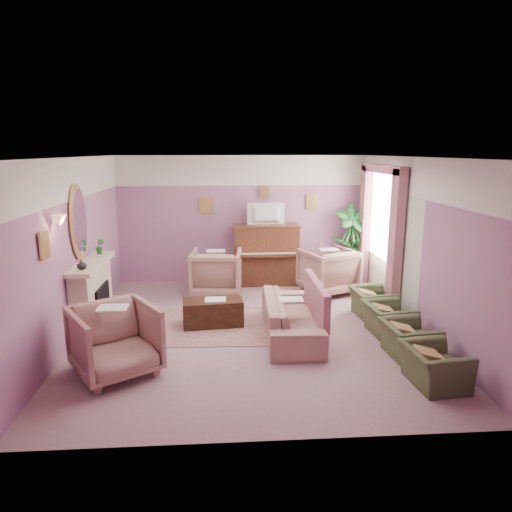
{
  "coord_description": "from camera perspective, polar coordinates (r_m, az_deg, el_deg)",
  "views": [
    {
      "loc": [
        -0.39,
        -7.1,
        2.9
      ],
      "look_at": [
        0.12,
        0.4,
        1.16
      ],
      "focal_mm": 32.0,
      "sensor_mm": 36.0,
      "label": 1
    }
  ],
  "objects": [
    {
      "name": "floor",
      "position": [
        7.68,
        -0.72,
        -9.14
      ],
      "size": [
        5.5,
        6.0,
        0.01
      ],
      "primitive_type": "cube",
      "color": "gray",
      "rests_on": "ground"
    },
    {
      "name": "ceiling",
      "position": [
        7.11,
        -0.79,
        12.24
      ],
      "size": [
        5.5,
        6.0,
        0.01
      ],
      "primitive_type": "cube",
      "color": "white",
      "rests_on": "wall_back"
    },
    {
      "name": "wall_back",
      "position": [
        10.22,
        -1.7,
        4.6
      ],
      "size": [
        5.5,
        0.02,
        2.8
      ],
      "primitive_type": "cube",
      "color": "slate",
      "rests_on": "floor"
    },
    {
      "name": "wall_front",
      "position": [
        4.38,
        1.46,
        -6.98
      ],
      "size": [
        5.5,
        0.02,
        2.8
      ],
      "primitive_type": "cube",
      "color": "slate",
      "rests_on": "floor"
    },
    {
      "name": "wall_left",
      "position": [
        7.63,
        -21.85,
        0.76
      ],
      "size": [
        0.02,
        6.0,
        2.8
      ],
      "primitive_type": "cube",
      "color": "slate",
      "rests_on": "floor"
    },
    {
      "name": "wall_right",
      "position": [
        7.91,
        19.56,
        1.35
      ],
      "size": [
        0.02,
        6.0,
        2.8
      ],
      "primitive_type": "cube",
      "color": "slate",
      "rests_on": "floor"
    },
    {
      "name": "picture_rail_band",
      "position": [
        10.11,
        -1.74,
        10.64
      ],
      "size": [
        5.5,
        0.01,
        0.65
      ],
      "primitive_type": "cube",
      "color": "silver",
      "rests_on": "wall_back"
    },
    {
      "name": "stripe_panel",
      "position": [
        9.15,
        16.14,
        1.02
      ],
      "size": [
        0.01,
        3.0,
        2.15
      ],
      "primitive_type": "cube",
      "color": "beige",
      "rests_on": "wall_right"
    },
    {
      "name": "fireplace_surround",
      "position": [
        7.98,
        -19.81,
        -4.88
      ],
      "size": [
        0.3,
        1.4,
        1.1
      ],
      "primitive_type": "cube",
      "color": "beige",
      "rests_on": "floor"
    },
    {
      "name": "fireplace_inset",
      "position": [
        8.0,
        -19.03,
        -5.91
      ],
      "size": [
        0.18,
        0.72,
        0.68
      ],
      "primitive_type": "cube",
      "color": "black",
      "rests_on": "floor"
    },
    {
      "name": "fire_ember",
      "position": [
        8.04,
        -18.66,
        -7.13
      ],
      "size": [
        0.06,
        0.54,
        0.1
      ],
      "primitive_type": "cube",
      "color": "#FF1D03",
      "rests_on": "floor"
    },
    {
      "name": "mantel_shelf",
      "position": [
        7.82,
        -19.92,
        -0.91
      ],
      "size": [
        0.4,
        1.55,
        0.07
      ],
      "primitive_type": "cube",
      "color": "beige",
      "rests_on": "fireplace_surround"
    },
    {
      "name": "hearth",
      "position": [
        8.1,
        -18.14,
        -8.52
      ],
      "size": [
        0.55,
        1.5,
        0.02
      ],
      "primitive_type": "cube",
      "color": "beige",
      "rests_on": "floor"
    },
    {
      "name": "mirror_frame",
      "position": [
        7.73,
        -21.3,
        3.98
      ],
      "size": [
        0.04,
        0.72,
        1.2
      ],
      "primitive_type": "ellipsoid",
      "color": "#D0B658",
      "rests_on": "wall_left"
    },
    {
      "name": "mirror_glass",
      "position": [
        7.73,
        -21.13,
        3.99
      ],
      "size": [
        0.01,
        0.6,
        1.06
      ],
      "primitive_type": "ellipsoid",
      "color": "white",
      "rests_on": "wall_left"
    },
    {
      "name": "sconce_shade",
      "position": [
        6.7,
        -23.38,
        4.08
      ],
      "size": [
        0.2,
        0.2,
        0.16
      ],
      "primitive_type": "cone",
      "color": "#EDA886",
      "rests_on": "wall_left"
    },
    {
      "name": "piano",
      "position": [
        10.08,
        1.24,
        0.14
      ],
      "size": [
        1.4,
        0.6,
        1.3
      ],
      "primitive_type": "cube",
      "color": "#4A2717",
      "rests_on": "floor"
    },
    {
      "name": "piano_keyshelf",
      "position": [
        9.72,
        1.43,
        0.09
      ],
      "size": [
        1.3,
        0.12,
        0.06
      ],
      "primitive_type": "cube",
      "color": "#4A2717",
      "rests_on": "piano"
    },
    {
      "name": "piano_keys",
      "position": [
        9.71,
        1.43,
        0.32
      ],
      "size": [
        1.2,
        0.08,
        0.02
      ],
      "primitive_type": "cube",
      "color": "beige",
      "rests_on": "piano"
    },
    {
      "name": "piano_top",
      "position": [
        9.95,
        1.26,
        3.85
      ],
      "size": [
        1.45,
        0.65,
        0.04
      ],
      "primitive_type": "cube",
      "color": "#4A2717",
      "rests_on": "piano"
    },
    {
      "name": "television",
      "position": [
        9.86,
        1.3,
        5.47
      ],
      "size": [
        0.8,
        0.12,
        0.48
      ],
      "primitive_type": "imported",
      "color": "black",
      "rests_on": "piano"
    },
    {
      "name": "print_back_left",
      "position": [
        10.14,
        -6.25,
        6.29
      ],
      "size": [
        0.3,
        0.03,
        0.38
      ],
      "primitive_type": "cube",
      "color": "#D0B658",
      "rests_on": "wall_back"
    },
    {
      "name": "print_back_right",
      "position": [
        10.31,
        6.99,
        6.72
      ],
      "size": [
        0.26,
        0.03,
        0.34
      ],
      "primitive_type": "cube",
      "color": "#D0B658",
      "rests_on": "wall_back"
    },
    {
      "name": "print_back_mid",
      "position": [
        10.14,
        1.14,
        7.96
      ],
      "size": [
        0.22,
        0.03,
        0.26
      ],
      "primitive_type": "cube",
      "color": "#D0B658",
      "rests_on": "wall_back"
    },
    {
      "name": "print_left_wall",
      "position": [
        6.45,
        -24.93,
        1.27
      ],
      "size": [
        0.03,
        0.28,
        0.36
      ],
      "primitive_type": "cube",
      "color": "#D0B658",
      "rests_on": "wall_left"
    },
    {
      "name": "window_blind",
      "position": [
        9.27,
        15.66,
        5.13
      ],
      "size": [
        0.03,
        1.4,
        1.8
      ],
      "primitive_type": "cube",
      "color": "silver",
      "rests_on": "wall_right"
    },
    {
      "name": "curtain_left",
      "position": [
        8.45,
        17.03,
        1.56
      ],
      "size": [
        0.16,
        0.34,
        2.6
      ],
      "primitive_type": "cube",
      "color": "#A05B69",
      "rests_on": "floor"
    },
    {
      "name": "curtain_right",
      "position": [
        10.16,
        13.39,
        3.64
      ],
      "size": [
        0.16,
        0.34,
        2.6
      ],
      "primitive_type": "cube",
      "color": "#A05B69",
      "rests_on": "floor"
    },
    {
      "name": "pelmet",
      "position": [
        9.17,
        15.51,
        10.46
      ],
      "size": [
        0.16,
        2.2,
        0.16
      ],
      "primitive_type": "cube",
      "color": "#A05B69",
      "rests_on": "wall_right"
    },
    {
      "name": "mantel_plant",
      "position": [
        8.3,
        -18.93,
        1.15
      ],
      "size": [
        0.16,
        0.16,
        0.28
      ],
      "primitive_type": "imported",
      "color": "#216726",
      "rests_on": "mantel_shelf"
    },
    {
      "name": "mantel_vase",
      "position": [
        7.33,
        -20.95,
        -1.01
      ],
      "size": [
        0.16,
        0.16,
        0.16
      ],
      "primitive_type": "imported",
      "color": "silver",
      "rests_on": "mantel_shelf"
    },
    {
      "name": "area_rug",
      "position": [
        7.87,
        -5.1,
        -8.57
      ],
      "size": [
        2.54,
        1.86,
        0.01
      ],
      "primitive_type": "cube",
      "rotation": [
        0.0,
        0.0,
        -0.02
      ],
      "color": "#8F615C",
      "rests_on": "floor"
    },
    {
      "name": "coffee_table",
      "position": [
        7.81,
        -5.43,
        -7.03
      ],
      "size": [
        1.05,
        0.6,
        0.45
      ],
      "primitive_type": "cube",
      "rotation": [
        0.0,
        0.0,
        0.1
      ],
      "color": "black",
      "rests_on": "floor"
    },
    {
      "name": "table_paper",
      "position": [
        7.74,
        -5.09,
        -5.43
      ],
      "size": [
        0.35,
        0.28,
        0.01
      ],
      "primitive_type": "cube",
      "color": "silver",
      "rests_on": "coffee_table"
    },
    {
      "name": "sofa",
      "position": [
        7.34,
        4.4,
        -6.74
      ],
      "size": [
        0.7,
        2.09,
        0.84
      ],
      "primitive_type": "imported",
      "color": "#A3786C",
      "rests_on": "floor"
    },
    {
      "name": "sofa_throw",
      "position": [
        7.35,
        7.53,
        -5.32
      ],
      "size": [
        0.11,
        1.58,
        0.58
      ],
      "primitive_type": "cube",
      "color": "#A05B69",
      "rests_on": "sofa"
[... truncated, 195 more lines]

